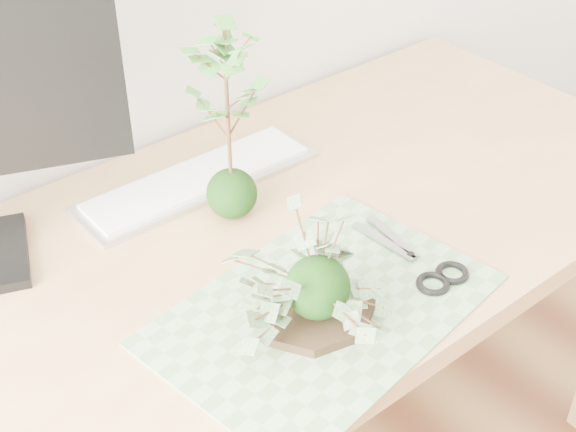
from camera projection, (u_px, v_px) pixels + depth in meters
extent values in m
cube|color=tan|center=(254.00, 250.00, 1.27)|extent=(1.60, 0.70, 0.04)
cube|color=tan|center=(419.00, 193.00, 2.05)|extent=(0.06, 0.06, 0.70)
cube|color=#608D59|center=(323.00, 309.00, 1.13)|extent=(0.52, 0.38, 0.00)
cylinder|color=black|center=(317.00, 316.00, 1.11)|extent=(0.21, 0.21, 0.01)
sphere|color=black|center=(318.00, 287.00, 1.08)|extent=(0.09, 0.09, 0.09)
sphere|color=black|center=(232.00, 193.00, 1.29)|extent=(0.08, 0.08, 0.08)
cylinder|color=#452B16|center=(228.00, 129.00, 1.22)|extent=(0.01, 0.01, 0.20)
cube|color=#B6B6B6|center=(199.00, 181.00, 1.39)|extent=(0.44, 0.13, 0.01)
cube|color=white|center=(198.00, 177.00, 1.38)|extent=(0.41, 0.11, 0.01)
cube|color=gray|center=(383.00, 243.00, 1.25)|extent=(0.02, 0.12, 0.00)
cube|color=gray|center=(391.00, 238.00, 1.26)|extent=(0.03, 0.12, 0.00)
torus|color=black|center=(434.00, 283.00, 1.17)|extent=(0.05, 0.05, 0.01)
torus|color=black|center=(453.00, 272.00, 1.19)|extent=(0.05, 0.05, 0.01)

